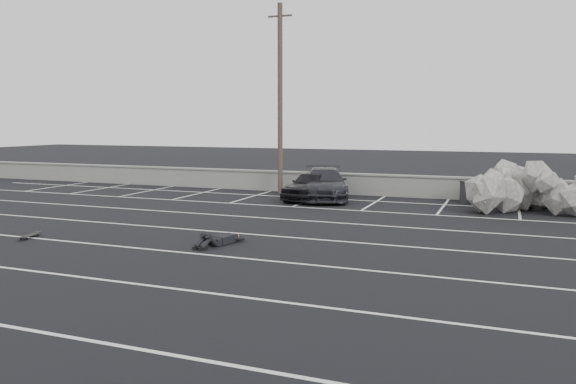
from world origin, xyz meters
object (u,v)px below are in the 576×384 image
at_px(trash_bin, 467,192).
at_px(car_left, 313,185).
at_px(car_right, 324,184).
at_px(riprap_pile, 523,194).
at_px(utility_pole, 280,99).
at_px(person, 225,235).
at_px(skateboard, 30,236).

bearing_deg(trash_bin, car_left, -167.34).
height_order(car_right, riprap_pile, riprap_pile).
relative_size(car_right, utility_pole, 0.53).
bearing_deg(trash_bin, person, -118.22).
distance_m(car_left, car_right, 0.64).
bearing_deg(car_left, utility_pole, 149.90).
xyz_separation_m(car_left, skateboard, (-5.38, -11.45, -0.61)).
bearing_deg(riprap_pile, skateboard, -140.94).
height_order(utility_pole, riprap_pile, utility_pole).
relative_size(car_left, car_right, 0.81).
bearing_deg(car_left, car_right, 56.52).
bearing_deg(car_right, trash_bin, -10.22).
height_order(car_right, skateboard, car_right).
relative_size(trash_bin, riprap_pile, 0.18).
bearing_deg(skateboard, car_right, 52.79).
bearing_deg(skateboard, riprap_pile, 27.76).
height_order(utility_pole, trash_bin, utility_pole).
bearing_deg(utility_pole, car_left, -37.34).
height_order(trash_bin, person, trash_bin).
distance_m(person, skateboard, 6.20).
relative_size(car_right, person, 2.00).
xyz_separation_m(car_left, utility_pole, (-2.35, 1.79, 4.07)).
height_order(car_right, utility_pole, utility_pole).
xyz_separation_m(utility_pole, person, (2.96, -11.67, -4.52)).
xyz_separation_m(car_right, utility_pole, (-2.76, 1.31, 4.03)).
bearing_deg(car_right, riprap_pile, -21.25).
height_order(car_left, person, car_left).
distance_m(car_left, utility_pole, 5.02).
distance_m(riprap_pile, person, 13.13).
xyz_separation_m(car_left, riprap_pile, (9.00, 0.22, -0.03)).
distance_m(car_right, trash_bin, 6.40).
distance_m(trash_bin, person, 12.94).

